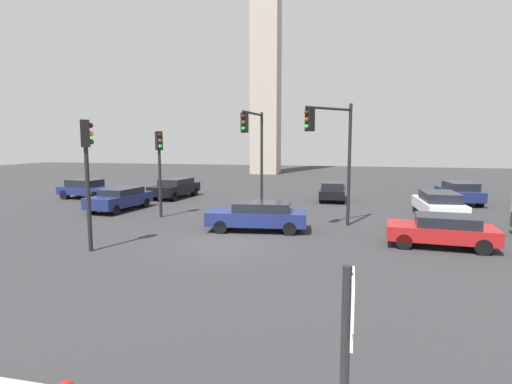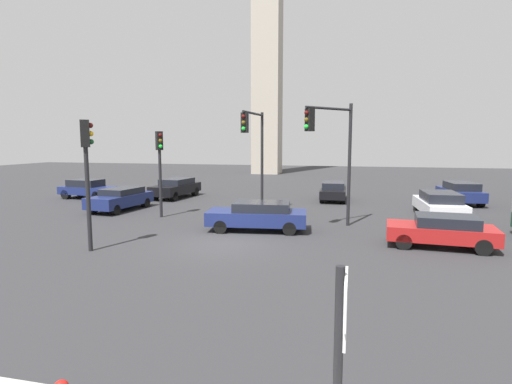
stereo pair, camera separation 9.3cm
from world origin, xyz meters
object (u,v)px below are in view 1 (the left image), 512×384
Objects in this scene: traffic_light_0 at (254,141)px; car_7 at (333,191)px; car_6 at (459,192)px; traffic_light_3 at (332,141)px; car_4 at (86,189)px; direction_sign at (347,362)px; car_1 at (120,198)px; car_5 at (175,187)px; car_0 at (442,230)px; car_8 at (258,215)px; traffic_light_2 at (159,157)px; car_3 at (439,204)px; traffic_light_1 at (87,160)px.

traffic_light_0 is 9.05m from car_7.
car_6 reaches higher than car_7.
traffic_light_3 is 1.44× the size of car_4.
traffic_light_0 is (-5.18, 17.52, 2.35)m from direction_sign.
traffic_light_0 is at bearing 94.76° from car_1.
car_5 is at bearing 22.48° from car_4.
car_0 is 0.88× the size of car_5.
car_1 is at bearing 103.91° from car_6.
car_0 is 1.00× the size of car_7.
car_6 is at bearing -141.46° from car_8.
car_4 is at bearing 130.52° from direction_sign.
traffic_light_2 is 0.79× the size of traffic_light_3.
car_5 is (-12.61, 23.60, -1.04)m from direction_sign.
traffic_light_3 is 7.74m from car_3.
traffic_light_3 is 1.25× the size of car_8.
car_3 is (9.85, 1.88, -3.38)m from traffic_light_0.
traffic_light_1 is at bearing -23.93° from traffic_light_0.
car_4 is at bearing 91.77° from car_6.
traffic_light_0 is at bearing 98.29° from car_3.
car_0 is at bearing 164.11° from car_8.
car_1 is (-3.44, 1.57, -2.56)m from traffic_light_2.
traffic_light_2 reaches higher than car_3.
direction_sign is 0.57× the size of car_5.
traffic_light_2 is at bearing 99.84° from car_3.
traffic_light_3 is at bearing -24.72° from car_0.
traffic_light_1 is at bearing -49.20° from car_4.
traffic_light_2 is at bearing -28.02° from car_4.
traffic_light_3 is 1.33× the size of car_1.
traffic_light_3 is at bearing 1.07° from car_7.
car_5 reaches higher than car_7.
car_8 is (-11.23, -11.20, -0.04)m from car_6.
car_8 is at bearing -15.95° from car_7.
car_4 is 16.34m from car_8.
car_3 is 1.13× the size of car_7.
car_5 reaches higher than car_8.
traffic_light_0 is at bearing -28.86° from car_7.
direction_sign is 26.77m from car_5.
direction_sign is 19.98m from car_3.
traffic_light_3 is 1.33× the size of car_6.
traffic_light_0 is 1.23× the size of car_3.
car_6 reaches higher than car_0.
car_8 is (-2.93, -10.81, 0.04)m from car_7.
car_4 is 0.87× the size of car_5.
car_7 is (8.87, 8.73, -2.59)m from traffic_light_2.
car_3 is 1.15× the size of car_4.
traffic_light_1 is 1.10× the size of car_1.
traffic_light_0 is 1.22× the size of car_5.
direction_sign is 0.66× the size of car_4.
car_6 is at bearing -177.90° from traffic_light_3.
car_3 is (14.22, 10.25, -2.68)m from traffic_light_1.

